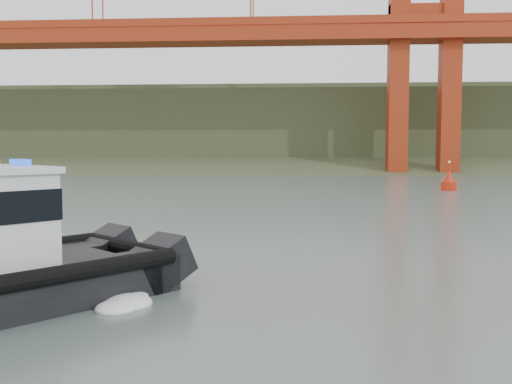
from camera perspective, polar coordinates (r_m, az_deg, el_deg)
ground at (r=17.62m, az=-2.79°, el=-10.24°), size 400.00×400.00×0.00m
headlands at (r=142.46m, az=3.18°, el=5.57°), size 500.00×105.36×27.12m
motorboat at (r=74.79m, az=-24.17°, el=1.28°), size 3.92×5.78×3.03m
nav_buoy at (r=62.10m, az=18.72°, el=0.94°), size 1.55×1.55×3.23m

